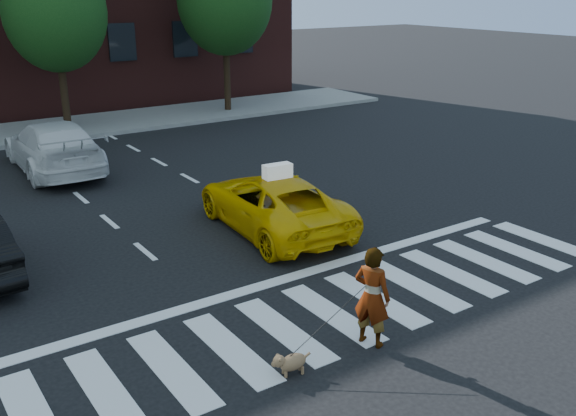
% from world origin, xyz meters
% --- Properties ---
extents(ground, '(120.00, 120.00, 0.00)m').
position_xyz_m(ground, '(0.00, 0.00, 0.00)').
color(ground, black).
rests_on(ground, ground).
extents(crosswalk, '(13.00, 2.40, 0.01)m').
position_xyz_m(crosswalk, '(0.00, 0.00, 0.01)').
color(crosswalk, silver).
rests_on(crosswalk, ground).
extents(stop_line, '(12.00, 0.30, 0.01)m').
position_xyz_m(stop_line, '(0.00, 1.60, 0.01)').
color(stop_line, silver).
rests_on(stop_line, ground).
extents(sidewalk_far, '(30.00, 4.00, 0.15)m').
position_xyz_m(sidewalk_far, '(0.00, 17.50, 0.07)').
color(sidewalk_far, slate).
rests_on(sidewalk_far, ground).
extents(tree_mid, '(3.69, 3.69, 7.10)m').
position_xyz_m(tree_mid, '(0.53, 17.00, 4.85)').
color(tree_mid, black).
rests_on(tree_mid, ground).
extents(taxi, '(2.49, 4.77, 1.28)m').
position_xyz_m(taxi, '(1.40, 4.00, 0.64)').
color(taxi, '#E1AC04').
rests_on(taxi, ground).
extents(white_suv, '(2.28, 5.31, 1.52)m').
position_xyz_m(white_suv, '(-1.40, 11.84, 0.76)').
color(white_suv, silver).
rests_on(white_suv, ground).
extents(woman, '(0.60, 0.71, 1.65)m').
position_xyz_m(woman, '(-0.09, -1.10, 0.83)').
color(woman, '#999999').
rests_on(woman, ground).
extents(dog, '(0.61, 0.33, 0.35)m').
position_xyz_m(dog, '(-1.62, -1.09, 0.20)').
color(dog, '#956F4B').
rests_on(dog, ground).
extents(taxi_sign, '(0.67, 0.33, 0.32)m').
position_xyz_m(taxi_sign, '(1.40, 3.80, 1.44)').
color(taxi_sign, white).
rests_on(taxi_sign, taxi).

